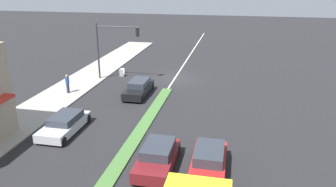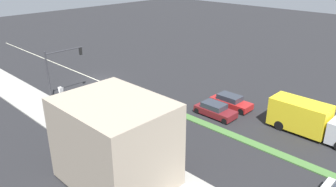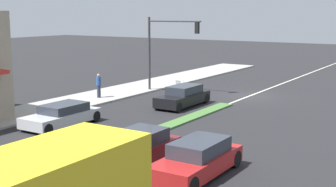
# 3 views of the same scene
# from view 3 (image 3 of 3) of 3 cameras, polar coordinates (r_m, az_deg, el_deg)

# --- Properties ---
(ground_plane) EXTENTS (160.00, 160.00, 0.00)m
(ground_plane) POSITION_cam_3_polar(r_m,az_deg,el_deg) (19.97, -10.55, -7.97)
(ground_plane) COLOR #232326
(lane_marking_center) EXTENTS (0.16, 60.00, 0.01)m
(lane_marking_center) POSITION_cam_3_polar(r_m,az_deg,el_deg) (34.93, 9.96, -0.28)
(lane_marking_center) COLOR beige
(lane_marking_center) RESTS_ON ground
(traffic_signal_main) EXTENTS (4.59, 0.34, 5.60)m
(traffic_signal_main) POSITION_cam_3_polar(r_m,az_deg,el_deg) (35.47, -0.39, 6.37)
(traffic_signal_main) COLOR #333338
(traffic_signal_main) RESTS_ON sidewalk_right
(pedestrian) EXTENTS (0.34, 0.34, 1.69)m
(pedestrian) POSITION_cam_3_polar(r_m,az_deg,el_deg) (33.29, -8.45, 1.03)
(pedestrian) COLOR #282D42
(pedestrian) RESTS_ON sidewalk_right
(warning_aframe_sign) EXTENTS (0.45, 0.53, 0.84)m
(warning_aframe_sign) POSITION_cam_3_polar(r_m,az_deg,el_deg) (36.75, 1.42, 1.03)
(warning_aframe_sign) COLOR silver
(warning_aframe_sign) RESTS_ON ground
(suv_black) EXTENTS (1.74, 4.47, 1.35)m
(suv_black) POSITION_cam_3_polar(r_m,az_deg,el_deg) (30.53, 1.86, -0.36)
(suv_black) COLOR black
(suv_black) RESTS_ON ground
(sedan_silver) EXTENTS (1.91, 4.40, 1.19)m
(sedan_silver) POSITION_cam_3_polar(r_m,az_deg,el_deg) (25.91, -12.81, -2.61)
(sedan_silver) COLOR #B7BABF
(sedan_silver) RESTS_ON ground
(hatchback_red) EXTENTS (1.81, 4.41, 1.35)m
(hatchback_red) POSITION_cam_3_polar(r_m,az_deg,el_deg) (17.66, 3.59, -7.99)
(hatchback_red) COLOR #AD1E1E
(hatchback_red) RESTS_ON ground
(sedan_maroon) EXTENTS (1.88, 4.16, 1.33)m
(sedan_maroon) POSITION_cam_3_polar(r_m,az_deg,el_deg) (19.09, -3.87, -6.67)
(sedan_maroon) COLOR maroon
(sedan_maroon) RESTS_ON ground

